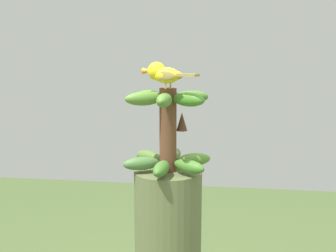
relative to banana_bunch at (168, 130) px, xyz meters
The scene contains 2 objects.
banana_bunch is the anchor object (origin of this frame).
perched_bird 0.18m from the banana_bunch, 109.65° to the right, with size 0.19×0.13×0.08m.
Camera 1 is at (0.17, -1.22, 1.70)m, focal length 41.45 mm.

